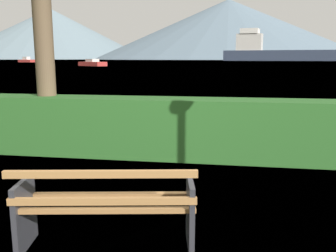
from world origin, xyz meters
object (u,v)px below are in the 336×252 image
object	(u,v)px
fishing_boat_near	(92,63)
tender_far	(26,60)
park_bench	(107,207)
cargo_ship_large	(283,52)

from	to	relation	value
fishing_boat_near	tender_far	size ratio (longest dim) A/B	0.92
park_bench	tender_far	bearing A→B (deg)	120.34
cargo_ship_large	fishing_boat_near	xyz separation A→B (m)	(-67.26, -174.41, -5.40)
fishing_boat_near	tender_far	distance (m)	87.30
fishing_boat_near	park_bench	bearing A→B (deg)	-69.19
park_bench	fishing_boat_near	size ratio (longest dim) A/B	0.22
park_bench	tender_far	xyz separation A→B (m)	(-85.37, 145.87, 0.41)
park_bench	fishing_boat_near	bearing A→B (deg)	110.81
park_bench	tender_far	size ratio (longest dim) A/B	0.20
cargo_ship_large	tender_far	size ratio (longest dim) A/B	10.85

